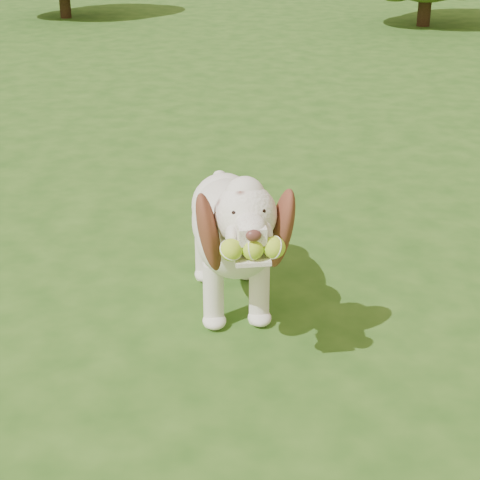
# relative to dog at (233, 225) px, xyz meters

# --- Properties ---
(ground) EXTENTS (80.00, 80.00, 0.00)m
(ground) POSITION_rel_dog_xyz_m (0.42, 0.11, -0.40)
(ground) COLOR #254D16
(ground) RESTS_ON ground
(dog) EXTENTS (0.56, 1.14, 0.75)m
(dog) POSITION_rel_dog_xyz_m (0.00, 0.00, 0.00)
(dog) COLOR white
(dog) RESTS_ON ground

